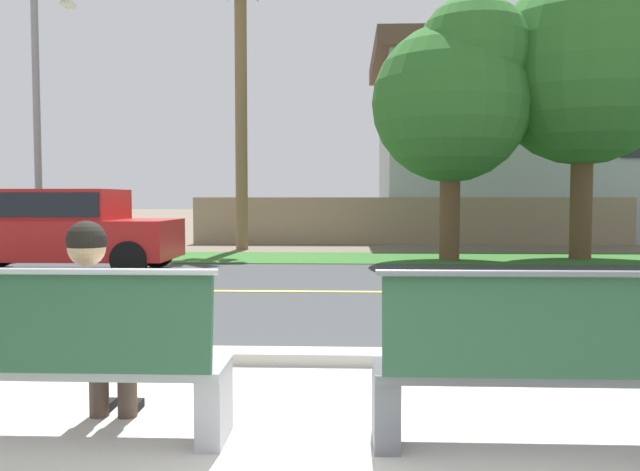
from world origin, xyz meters
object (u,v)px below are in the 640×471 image
Objects in this scene: seated_person_white at (95,319)px; shade_tree_left at (592,55)px; car_red_far at (59,226)px; bench_right at (544,369)px; palm_tree_tall at (240,12)px; shade_tree_far_left at (457,91)px; streetlamp at (41,94)px; bench_left at (60,364)px.

seated_person_white is 13.61m from shade_tree_left.
bench_right is at bearing -52.60° from car_red_far.
palm_tree_tall is (2.54, 5.46, 5.40)m from car_red_far.
car_red_far is 8.60m from shade_tree_far_left.
palm_tree_tall is (4.17, 2.60, 2.51)m from streetlamp.
car_red_far reaches higher than seated_person_white.
shade_tree_left is at bearing 58.36° from bench_left.
shade_tree_far_left reaches higher than car_red_far.
bench_left is at bearing 180.00° from bench_right.
seated_person_white is 0.16× the size of palm_tree_tall.
palm_tree_tall is (-8.19, 2.56, 1.73)m from shade_tree_left.
streetlamp reaches higher than bench_right.
shade_tree_left reaches higher than bench_right.
shade_tree_left is 8.75m from palm_tree_tall.
shade_tree_far_left is 6.48m from palm_tree_tall.
shade_tree_left is (6.83, 11.12, 3.85)m from seated_person_white.
palm_tree_tall reaches higher than bench_left.
shade_tree_left reaches higher than car_red_far.
shade_tree_left is at bearing 0.19° from streetlamp.
car_red_far is at bearing -164.89° from shade_tree_left.
bench_left is 1.00× the size of bench_right.
car_red_far is 0.62× the size of shade_tree_left.
shade_tree_far_left is 0.73× the size of palm_tree_tall.
streetlamp is at bearing 177.96° from shade_tree_far_left.
streetlamp is (-5.53, 11.08, 3.07)m from seated_person_white.
shade_tree_far_left is (3.95, 10.92, 3.23)m from bench_left.
bench_right is at bearing -54.42° from streetlamp.
shade_tree_far_left is at bearing 70.10° from bench_left.
shade_tree_left reaches higher than streetlamp.
bench_right is 15.51m from palm_tree_tall.
shade_tree_far_left reaches higher than bench_right.
bench_right is at bearing -96.79° from shade_tree_far_left.
shade_tree_far_left is (1.30, 10.92, 3.23)m from bench_right.
palm_tree_tall reaches higher than seated_person_white.
streetlamp reaches higher than bench_left.
bench_right is 1.46× the size of seated_person_white.
bench_left is at bearing -109.90° from shade_tree_far_left.
car_red_far is at bearing 127.40° from bench_right.
bench_right is 0.43× the size of car_red_far.
bench_left is at bearing -65.83° from car_red_far.
bench_left is 0.43× the size of car_red_far.
palm_tree_tall is at bearing 65.05° from car_red_far.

